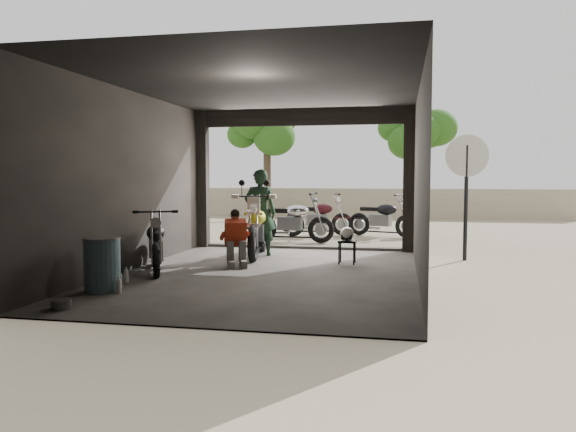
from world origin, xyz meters
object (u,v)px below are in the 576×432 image
at_px(oil_drum, 102,266).
at_px(outside_bike_a, 292,217).
at_px(stool, 347,244).
at_px(outside_bike_b, 318,215).
at_px(mechanic, 236,240).
at_px(rider, 260,213).
at_px(outside_bike_c, 382,215).
at_px(sign_post, 467,175).
at_px(main_bike, 258,225).
at_px(left_bike, 156,241).
at_px(helmet, 347,234).

bearing_deg(oil_drum, outside_bike_a, 77.33).
height_order(outside_bike_a, stool, outside_bike_a).
bearing_deg(outside_bike_b, mechanic, 152.00).
bearing_deg(rider, outside_bike_c, -128.69).
distance_m(rider, mechanic, 1.57).
height_order(stool, oil_drum, oil_drum).
bearing_deg(mechanic, sign_post, -0.80).
bearing_deg(stool, outside_bike_a, 117.07).
distance_m(outside_bike_a, rider, 2.60).
bearing_deg(outside_bike_a, rider, 178.64).
bearing_deg(oil_drum, main_bike, 71.56).
bearing_deg(stool, oil_drum, -134.23).
bearing_deg(mechanic, oil_drum, -138.35).
xyz_separation_m(main_bike, outside_bike_b, (0.61, 4.45, -0.06)).
xyz_separation_m(outside_bike_a, mechanic, (-0.26, -4.09, -0.12)).
height_order(outside_bike_c, oil_drum, outside_bike_c).
distance_m(rider, oil_drum, 4.34).
bearing_deg(stool, mechanic, -159.99).
bearing_deg(rider, left_bike, 49.96).
relative_size(main_bike, mechanic, 1.94).
distance_m(left_bike, outside_bike_c, 7.69).
relative_size(outside_bike_b, outside_bike_c, 1.00).
relative_size(main_bike, outside_bike_b, 1.12).
relative_size(outside_bike_a, helmet, 6.85).
bearing_deg(rider, main_bike, 77.87).
distance_m(main_bike, outside_bike_a, 2.76).
bearing_deg(sign_post, oil_drum, -149.04).
distance_m(outside_bike_a, outside_bike_c, 2.89).
relative_size(left_bike, outside_bike_c, 0.92).
xyz_separation_m(outside_bike_c, sign_post, (1.78, -4.23, 1.10)).
height_order(outside_bike_b, stool, outside_bike_b).
bearing_deg(helmet, outside_bike_b, 119.80).
distance_m(outside_bike_c, oil_drum, 9.31).
height_order(mechanic, sign_post, sign_post).
relative_size(rider, helmet, 6.66).
bearing_deg(outside_bike_c, helmet, -164.11).
relative_size(outside_bike_a, stool, 4.06).
relative_size(outside_bike_c, mechanic, 1.73).
relative_size(outside_bike_a, sign_post, 0.75).
distance_m(main_bike, mechanic, 1.35).
xyz_separation_m(main_bike, mechanic, (-0.07, -1.34, -0.15)).
height_order(rider, oil_drum, rider).
height_order(left_bike, mechanic, left_bike).
distance_m(main_bike, outside_bike_b, 4.49).
bearing_deg(mechanic, outside_bike_a, 63.51).
bearing_deg(stool, outside_bike_c, 84.62).
bearing_deg(outside_bike_b, outside_bike_a, 144.87).
xyz_separation_m(outside_bike_c, rider, (-2.40, -4.44, 0.31)).
height_order(rider, stool, rider).
bearing_deg(sign_post, stool, -163.44).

